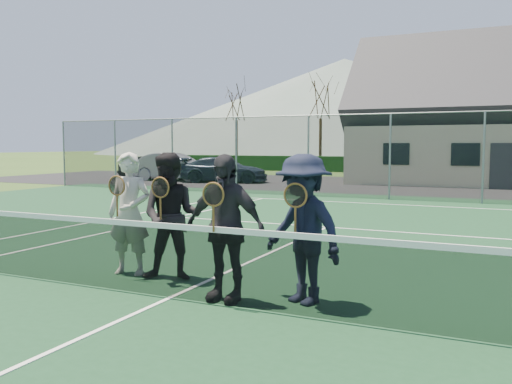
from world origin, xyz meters
TOP-DOWN VIEW (x-y plane):
  - ground at (0.00, 20.00)m, footprint 220.00×220.00m
  - court_surface at (0.00, 0.00)m, footprint 30.00×30.00m
  - tarmac_carpark at (-4.00, 20.00)m, footprint 40.00×12.00m
  - hedge_row at (0.00, 32.00)m, footprint 40.00×1.20m
  - hill_west at (-25.00, 95.00)m, footprint 110.00×110.00m
  - car_a at (-14.14, 19.34)m, footprint 4.16×1.84m
  - car_b at (-12.50, 18.87)m, footprint 4.60×1.80m
  - car_c at (-9.44, 18.82)m, footprint 4.78×2.88m
  - court_markings at (0.00, 0.00)m, footprint 11.03×23.83m
  - tennis_net at (0.00, 0.00)m, footprint 11.68×0.08m
  - perimeter_fence at (0.00, 13.50)m, footprint 30.07×0.07m
  - tree_a at (-16.00, 33.00)m, footprint 3.20×3.20m
  - tree_b at (-9.00, 33.00)m, footprint 3.20×3.20m
  - tree_c at (2.00, 33.00)m, footprint 3.20×3.20m
  - player_a at (-1.26, 0.83)m, footprint 0.72×0.55m
  - player_b at (-0.50, 0.82)m, footprint 1.06×0.94m
  - player_c at (0.66, 0.23)m, footprint 1.06×0.51m
  - player_d at (1.56, 0.53)m, footprint 1.34×1.10m

SIDE VIEW (x-z plane):
  - ground at x=0.00m, z-range 0.00..0.00m
  - tarmac_carpark at x=-4.00m, z-range 0.00..0.01m
  - court_surface at x=0.00m, z-range 0.00..0.02m
  - court_markings at x=0.00m, z-range 0.02..0.03m
  - tennis_net at x=0.00m, z-range -0.01..1.09m
  - hedge_row at x=0.00m, z-range 0.00..1.10m
  - car_c at x=-9.44m, z-range 0.00..1.29m
  - car_a at x=-14.14m, z-range 0.00..1.39m
  - car_b at x=-12.50m, z-range 0.00..1.49m
  - player_d at x=1.56m, z-range 0.02..1.82m
  - player_b at x=-0.50m, z-range 0.02..1.82m
  - player_c at x=0.66m, z-range 0.02..1.82m
  - player_a at x=-1.26m, z-range 0.02..1.82m
  - perimeter_fence at x=0.00m, z-range 0.01..3.03m
  - tree_a at x=-16.00m, z-range 1.91..9.68m
  - tree_b at x=-9.00m, z-range 1.91..9.68m
  - tree_c at x=2.00m, z-range 1.91..9.68m
  - hill_west at x=-25.00m, z-range 0.00..18.00m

